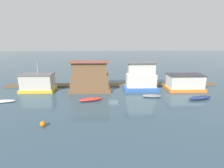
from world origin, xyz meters
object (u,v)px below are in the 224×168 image
Objects in this scene: houseboat_blue at (141,78)px; dinghy_navy at (200,98)px; dinghy_white at (1,101)px; mooring_post_far_left at (193,82)px; mooring_post_centre at (92,84)px; houseboat_orange at (185,82)px; dinghy_red at (91,99)px; houseboat_brown at (90,78)px; mooring_post_far_right at (187,84)px; buoy_orange at (43,124)px; dinghy_grey at (152,96)px; houseboat_yellow at (38,83)px.

houseboat_blue is 1.47× the size of dinghy_navy.
dinghy_white is 34.15m from mooring_post_far_left.
mooring_post_far_left reaches higher than mooring_post_centre.
dinghy_red is (-17.06, -5.40, -1.15)m from houseboat_orange.
mooring_post_far_right is at bearing 6.45° from houseboat_brown.
houseboat_brown is 2.83m from mooring_post_centre.
houseboat_brown is at bearing -93.08° from mooring_post_centre.
buoy_orange is at bearing -106.99° from houseboat_brown.
dinghy_white is (-13.03, -5.64, -2.29)m from houseboat_brown.
houseboat_blue is 10.26m from dinghy_navy.
buoy_orange reaches higher than dinghy_navy.
dinghy_grey is at bearing 170.41° from dinghy_navy.
mooring_post_far_left is (2.45, 7.45, 0.69)m from dinghy_navy.
houseboat_blue is 10.07m from mooring_post_far_right.
houseboat_brown is (9.53, -0.19, 0.92)m from houseboat_yellow.
dinghy_navy is 7.87m from mooring_post_far_left.
mooring_post_far_left is at bearing 71.79° from dinghy_navy.
houseboat_orange is at bearing -7.29° from mooring_post_centre.
houseboat_brown is at bearing -173.89° from mooring_post_far_left.
dinghy_white is 1.16× the size of dinghy_red.
dinghy_navy is at bearing -22.89° from mooring_post_centre.
dinghy_grey reaches higher than dinghy_white.
mooring_post_far_right is 19.02m from mooring_post_centre.
mooring_post_far_right is at bearing 0.00° from mooring_post_centre.
houseboat_orange is at bearing -140.09° from mooring_post_far_left.
houseboat_brown is 1.11× the size of houseboat_orange.
buoy_orange is (-24.29, -15.51, -0.64)m from mooring_post_far_left.
dinghy_red is (0.48, -5.47, -2.19)m from houseboat_brown.
dinghy_grey is 17.20m from buoy_orange.
houseboat_orange is 31.10m from dinghy_white.
houseboat_brown is at bearing 73.01° from buoy_orange.
dinghy_red is at bearing -158.85° from mooring_post_far_left.
houseboat_blue is at bearing -11.47° from mooring_post_centre.
mooring_post_far_left is at bearing 9.84° from houseboat_blue.
houseboat_blue reaches higher than mooring_post_far_left.
mooring_post_far_right is at bearing 13.64° from dinghy_white.
mooring_post_centre is at bearing 180.00° from mooring_post_far_right.
mooring_post_far_right reaches higher than dinghy_navy.
houseboat_brown is 1.72× the size of dinghy_white.
dinghy_grey is at bearing -21.26° from houseboat_brown.
dinghy_red is at bearing -162.43° from houseboat_orange.
houseboat_blue is 3.32× the size of mooring_post_far_left.
dinghy_red is 17.28m from dinghy_navy.
houseboat_blue is 10.09× the size of buoy_orange.
houseboat_orange is 1.55× the size of dinghy_white.
dinghy_white is at bearing -165.19° from houseboat_blue.
buoy_orange is at bearing -68.07° from houseboat_yellow.
dinghy_red reaches higher than dinghy_navy.
dinghy_grey is at bearing -144.70° from mooring_post_far_right.
dinghy_grey is (1.00, -4.32, -2.02)m from houseboat_blue.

